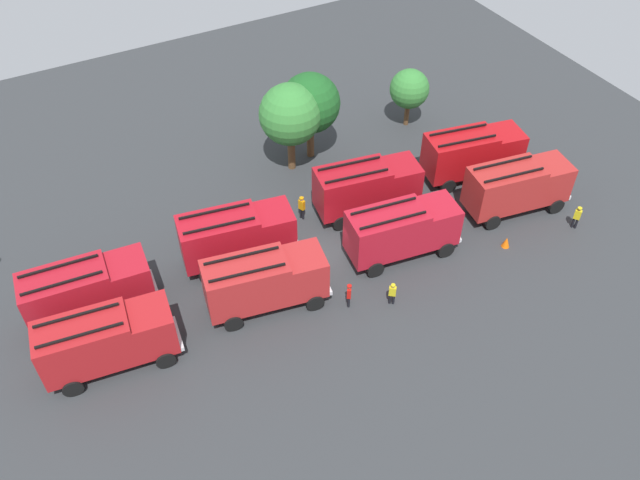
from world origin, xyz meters
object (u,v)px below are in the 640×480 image
Objects in this scene: fire_truck_6 at (367,186)px; firefighter_1 at (349,294)px; firefighter_3 at (577,216)px; firefighter_2 at (74,279)px; tree_1 at (310,103)px; fire_truck_5 at (236,235)px; tree_2 at (409,89)px; fire_truck_1 at (264,280)px; fire_truck_2 at (402,229)px; fire_truck_0 at (106,339)px; tree_0 at (290,115)px; fire_truck_3 at (517,185)px; fire_truck_7 at (473,152)px; traffic_cone_0 at (506,242)px; firefighter_4 at (302,207)px; fire_truck_4 at (87,289)px; firefighter_0 at (392,293)px.

fire_truck_6 is 8.72m from firefighter_1.
fire_truck_6 is 4.31× the size of firefighter_3.
tree_1 reaches higher than firefighter_2.
tree_2 is at bearing 32.75° from fire_truck_5.
firefighter_1 is 19.85m from tree_2.
fire_truck_1 and fire_truck_2 have the same top height.
tree_0 is at bearing 40.96° from fire_truck_0.
fire_truck_3 is 4.41m from fire_truck_7.
fire_truck_2 is 1.00× the size of fire_truck_3.
tree_1 is at bearing 113.92° from traffic_cone_0.
firefighter_2 is at bearing 101.24° from fire_truck_0.
fire_truck_3 is at bearing 6.25° from fire_truck_0.
firefighter_4 is at bearing 164.05° from fire_truck_3.
tree_2 reaches higher than fire_truck_2.
tree_2 is (8.66, 0.04, -1.35)m from tree_1.
firefighter_3 is 18.23m from firefighter_4.
fire_truck_7 reaches higher than firefighter_4.
tree_0 is (16.46, 11.08, 2.42)m from fire_truck_0.
firefighter_1 is 1.00× the size of firefighter_3.
fire_truck_4 is (-9.15, 4.15, 0.00)m from fire_truck_1.
fire_truck_7 is at bearing -40.85° from tree_1.
traffic_cone_0 is (-2.12, -14.79, -2.82)m from tree_2.
firefighter_4 is at bearing 131.02° from fire_truck_2.
fire_truck_0 is 1.00× the size of fire_truck_2.
fire_truck_7 is at bearing 71.21° from traffic_cone_0.
firefighter_1 is (-14.20, -2.12, -1.18)m from fire_truck_3.
firefighter_0 is (-2.71, -3.28, -1.25)m from fire_truck_2.
fire_truck_0 is 1.10× the size of tree_0.
firefighter_0 is (6.53, -7.71, -1.25)m from fire_truck_5.
traffic_cone_0 is (6.45, -2.72, -1.78)m from fire_truck_2.
firefighter_1 is (-13.88, -6.51, -1.18)m from fire_truck_7.
fire_truck_6 is at bearing 35.07° from fire_truck_1.
fire_truck_3 is 1.00× the size of fire_truck_7.
fire_truck_2 is 4.30× the size of firefighter_1.
tree_0 is at bearing 117.99° from fire_truck_6.
fire_truck_5 and fire_truck_7 have the same top height.
firefighter_2 is 1.00× the size of firefighter_4.
firefighter_3 is at bearing -47.38° from tree_0.
fire_truck_0 is at bearing -147.41° from tree_1.
tree_0 is at bearing 27.98° from fire_truck_4.
firefighter_1 is (-5.30, -6.82, -1.18)m from fire_truck_6.
firefighter_2 is 28.12m from tree_2.
fire_truck_2 and fire_truck_5 have the same top height.
fire_truck_4 is 18.07m from tree_0.
fire_truck_0 is 0.99× the size of fire_truck_5.
fire_truck_2 is 4.62m from fire_truck_6.
firefighter_1 is at bearing -118.40° from fire_truck_6.
firefighter_3 is at bearing 0.30° from fire_truck_1.
fire_truck_0 is 4.59× the size of firefighter_0.
fire_truck_6 is at bearing -162.24° from firefighter_0.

